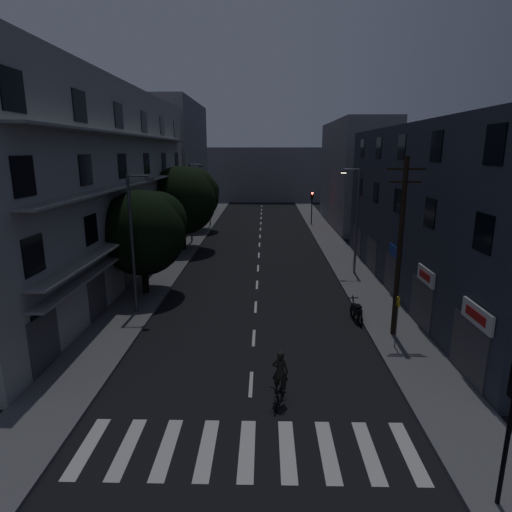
{
  "coord_description": "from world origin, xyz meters",
  "views": [
    {
      "loc": [
        0.54,
        -13.88,
        9.38
      ],
      "look_at": [
        0.0,
        12.0,
        3.0
      ],
      "focal_mm": 30.0,
      "sensor_mm": 36.0,
      "label": 1
    }
  ],
  "objects_px": {
    "utility_pole": "(400,245)",
    "cyclist": "(280,386)",
    "motorcycle": "(356,312)",
    "bus_stop_sign": "(397,313)"
  },
  "relations": [
    {
      "from": "utility_pole",
      "to": "cyclist",
      "type": "relative_size",
      "value": 4.17
    },
    {
      "from": "utility_pole",
      "to": "bus_stop_sign",
      "type": "height_order",
      "value": "utility_pole"
    },
    {
      "from": "bus_stop_sign",
      "to": "cyclist",
      "type": "distance_m",
      "value": 7.45
    },
    {
      "from": "utility_pole",
      "to": "bus_stop_sign",
      "type": "relative_size",
      "value": 3.56
    },
    {
      "from": "utility_pole",
      "to": "motorcycle",
      "type": "relative_size",
      "value": 4.35
    },
    {
      "from": "motorcycle",
      "to": "cyclist",
      "type": "xyz_separation_m",
      "value": [
        -4.59,
        -8.18,
        0.2
      ]
    },
    {
      "from": "utility_pole",
      "to": "bus_stop_sign",
      "type": "xyz_separation_m",
      "value": [
        -0.35,
        -1.52,
        -2.98
      ]
    },
    {
      "from": "motorcycle",
      "to": "cyclist",
      "type": "relative_size",
      "value": 0.96
    },
    {
      "from": "bus_stop_sign",
      "to": "cyclist",
      "type": "xyz_separation_m",
      "value": [
        -5.72,
        -4.63,
        -1.16
      ]
    },
    {
      "from": "utility_pole",
      "to": "bus_stop_sign",
      "type": "bearing_deg",
      "value": -102.9
    }
  ]
}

